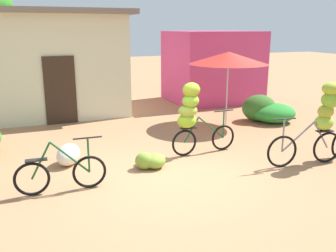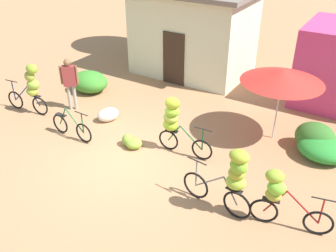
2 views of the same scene
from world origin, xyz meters
name	(u,v)px [view 2 (image 2 of 2)]	position (x,y,z in m)	size (l,w,h in m)	color
ground_plane	(125,160)	(0.00, 0.00, 0.00)	(60.00, 60.00, 0.00)	#A7764F
building_low	(194,31)	(-1.50, 6.61, 1.69)	(4.83, 3.61, 3.34)	beige
hedge_bush_front_left	(90,82)	(-3.77, 2.82, 0.38)	(1.41, 1.17, 0.76)	#3C872B
hedge_bush_front_right	(315,137)	(4.17, 3.17, 0.41)	(1.08, 0.89, 0.81)	#326B27
hedge_bush_mid	(323,149)	(4.48, 2.84, 0.29)	(1.34, 1.14, 0.58)	#2A8931
market_umbrella	(283,76)	(3.02, 3.17, 1.95)	(2.26, 2.26, 2.13)	beige
bicycle_leftmost	(31,86)	(-4.11, 0.55, 1.01)	(1.68, 0.46, 1.75)	black
bicycle_near_pile	(72,127)	(-2.02, 0.11, 0.34)	(1.57, 0.15, 0.95)	black
bicycle_center_loaded	(174,121)	(0.90, 1.04, 0.97)	(1.62, 0.43, 1.65)	black
bicycle_by_shop	(232,176)	(3.17, -0.42, 1.02)	(1.74, 0.50, 1.73)	black
bicycle_rightmost	(280,195)	(4.16, -0.23, 0.81)	(1.67, 0.51, 1.37)	black
banana_pile_on_ground	(131,142)	(-0.23, 0.58, 0.16)	(0.77, 0.58, 0.35)	olive
produce_sack	(108,115)	(-1.75, 1.43, 0.22)	(0.70, 0.44, 0.44)	silver
person_vendor	(69,79)	(-3.29, 1.44, 1.10)	(0.49, 0.40, 1.77)	gray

